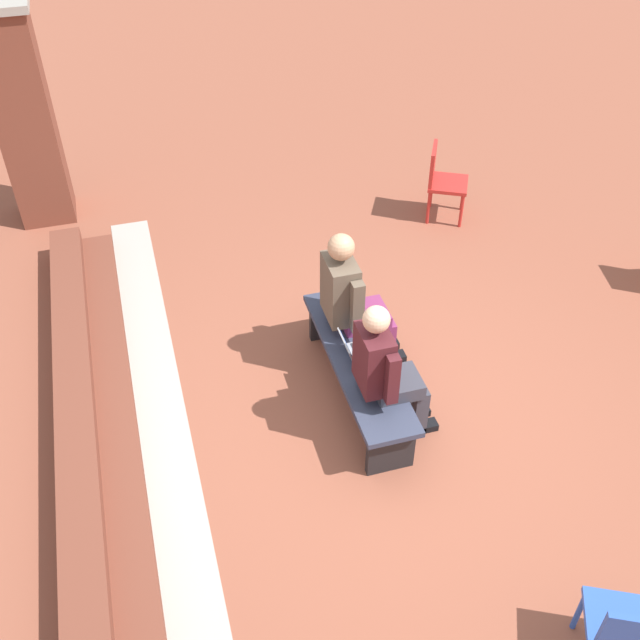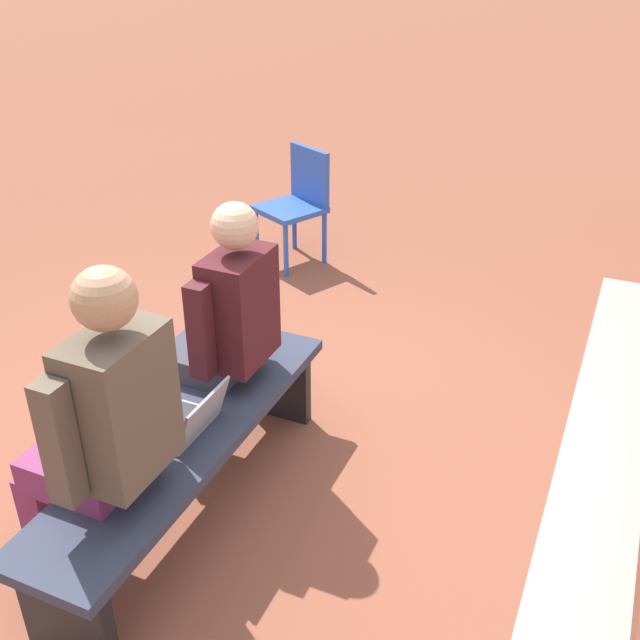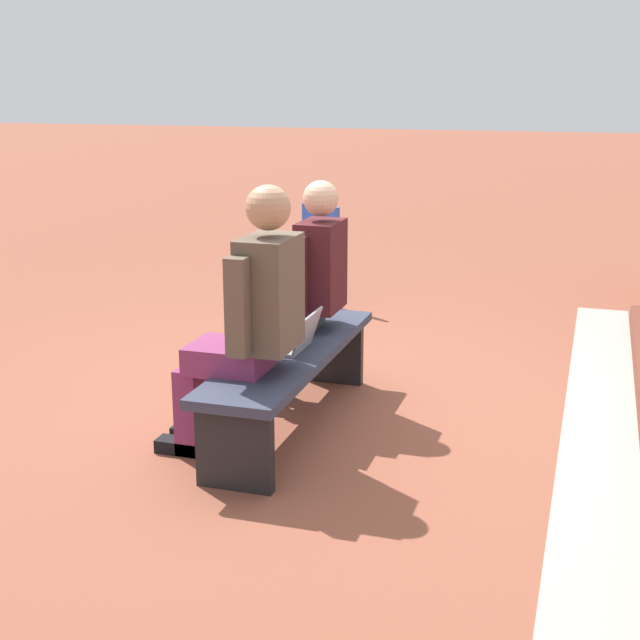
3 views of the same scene
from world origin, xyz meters
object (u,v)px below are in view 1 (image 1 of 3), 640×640
object	(u,v)px
person_student	(386,368)
plastic_chair_near_bench_left	(442,178)
person_adult	(352,298)
plastic_chair_far_left	(626,633)
bench	(358,365)
laptop	(357,352)

from	to	relation	value
person_student	plastic_chair_near_bench_left	bearing A→B (deg)	-30.71
person_adult	plastic_chair_far_left	world-z (taller)	person_adult
bench	laptop	xyz separation A→B (m)	(0.01, 0.01, 0.15)
person_adult	person_student	bearing A→B (deg)	179.73
bench	laptop	size ratio (longest dim) A/B	5.62
person_student	laptop	xyz separation A→B (m)	(0.43, 0.08, -0.20)
bench	plastic_chair_far_left	distance (m)	2.74
bench	person_adult	world-z (taller)	person_adult
bench	plastic_chair_near_bench_left	bearing A→B (deg)	-35.95
laptop	person_student	bearing A→B (deg)	-169.81
person_student	plastic_chair_near_bench_left	distance (m)	3.33
person_adult	laptop	distance (m)	0.47
bench	laptop	bearing A→B (deg)	64.70
person_adult	plastic_chair_far_left	size ratio (longest dim) A/B	1.64
laptop	plastic_chair_far_left	distance (m)	2.75
laptop	plastic_chair_far_left	world-z (taller)	plastic_chair_far_left
bench	person_student	distance (m)	0.55
plastic_chair_near_bench_left	laptop	bearing A→B (deg)	143.80
person_student	laptop	bearing A→B (deg)	10.19
bench	person_adult	bearing A→B (deg)	-9.65
plastic_chair_far_left	bench	bearing A→B (deg)	15.60
plastic_chair_far_left	plastic_chair_near_bench_left	size ratio (longest dim) A/B	1.00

